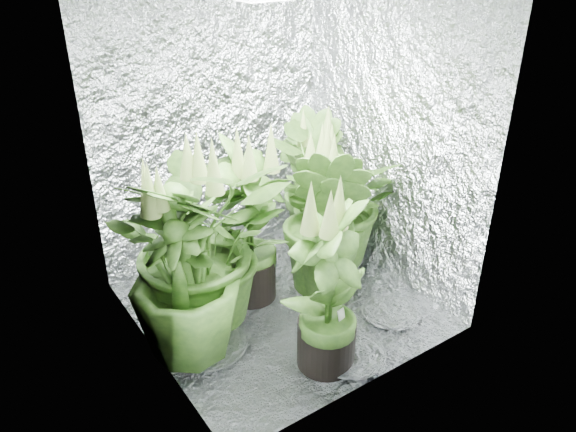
% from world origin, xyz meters
% --- Properties ---
extents(ground, '(1.60, 1.60, 0.00)m').
position_xyz_m(ground, '(0.00, 0.00, 0.00)').
color(ground, silver).
rests_on(ground, ground).
extents(walls, '(1.62, 1.62, 2.00)m').
position_xyz_m(walls, '(0.00, 0.00, 1.00)').
color(walls, silver).
rests_on(walls, ground).
extents(plant_a, '(1.15, 1.15, 1.17)m').
position_xyz_m(plant_a, '(-0.45, 0.11, 0.55)').
color(plant_a, black).
rests_on(plant_a, ground).
extents(plant_b, '(0.74, 0.74, 1.12)m').
position_xyz_m(plant_b, '(-0.09, 0.18, 0.51)').
color(plant_b, black).
rests_on(plant_b, ground).
extents(plant_c, '(0.56, 0.56, 1.06)m').
position_xyz_m(plant_c, '(0.55, 0.45, 0.49)').
color(plant_c, black).
rests_on(plant_c, ground).
extents(plant_d, '(0.81, 0.81, 1.13)m').
position_xyz_m(plant_d, '(-0.63, -0.08, 0.53)').
color(plant_d, black).
rests_on(plant_d, ground).
extents(plant_e, '(1.14, 1.14, 1.04)m').
position_xyz_m(plant_e, '(0.54, 0.16, 0.49)').
color(plant_e, black).
rests_on(plant_e, ground).
extents(plant_f, '(0.72, 0.72, 1.07)m').
position_xyz_m(plant_f, '(-0.08, -0.56, 0.48)').
color(plant_f, black).
rests_on(plant_f, ground).
extents(plant_g, '(0.68, 0.68, 1.10)m').
position_xyz_m(plant_g, '(0.29, -0.06, 0.51)').
color(plant_g, black).
rests_on(plant_g, ground).
extents(circulation_fan, '(0.19, 0.29, 0.36)m').
position_xyz_m(circulation_fan, '(0.60, 0.14, 0.15)').
color(circulation_fan, black).
rests_on(circulation_fan, ground).
extents(plant_label, '(0.05, 0.03, 0.08)m').
position_xyz_m(plant_label, '(-0.01, -0.59, 0.30)').
color(plant_label, white).
rests_on(plant_label, plant_f).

